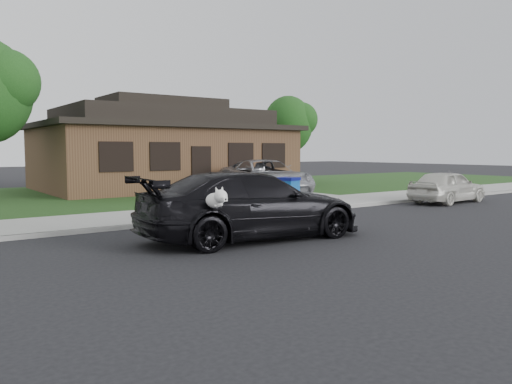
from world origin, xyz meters
TOP-DOWN VIEW (x-y plane):
  - ground at (0.00, 0.00)m, footprint 120.00×120.00m
  - sidewalk at (0.00, 5.00)m, footprint 60.00×3.00m
  - curb at (0.00, 3.50)m, footprint 60.00×0.12m
  - lawn at (0.00, 13.00)m, footprint 60.00×13.00m
  - driveway at (6.00, 10.00)m, footprint 4.50×13.00m
  - sedan at (-0.59, 0.39)m, footprint 5.67×2.79m
  - minivan at (5.50, 8.11)m, footprint 3.64×5.99m
  - white_compact at (10.44, 2.51)m, footprint 3.92×1.81m
  - recycling_bin at (3.47, 3.99)m, footprint 0.80×0.80m
  - house at (4.00, 15.00)m, footprint 12.60×8.60m
  - tree_1 at (12.14, 14.40)m, footprint 3.15×3.00m

SIDE VIEW (x-z plane):
  - ground at x=0.00m, z-range 0.00..0.00m
  - sidewalk at x=0.00m, z-range 0.00..0.12m
  - curb at x=0.00m, z-range 0.00..0.12m
  - lawn at x=0.00m, z-range 0.00..0.13m
  - driveway at x=6.00m, z-range 0.00..0.14m
  - white_compact at x=10.44m, z-range 0.00..1.30m
  - recycling_bin at x=3.47m, z-range 0.13..1.18m
  - sedan at x=-0.59m, z-range 0.00..1.60m
  - minivan at x=5.50m, z-range 0.14..1.69m
  - house at x=4.00m, z-range -0.19..4.46m
  - tree_1 at x=12.14m, z-range 1.09..6.34m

